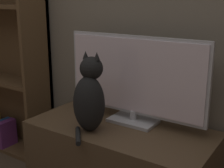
% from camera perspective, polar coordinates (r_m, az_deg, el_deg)
% --- Properties ---
extents(tv_stand, '(1.12, 0.54, 0.54)m').
position_cam_1_polar(tv_stand, '(2.01, 1.48, -14.92)').
color(tv_stand, brown).
rests_on(tv_stand, ground_plane).
extents(tv, '(0.92, 0.18, 0.54)m').
position_cam_1_polar(tv, '(1.88, 4.08, 0.95)').
color(tv, '#B7B7BC').
rests_on(tv, tv_stand).
extents(cat, '(0.20, 0.31, 0.46)m').
position_cam_1_polar(cat, '(1.79, -4.09, -2.52)').
color(cat, black).
rests_on(cat, tv_stand).
extents(bookshelf, '(0.89, 0.28, 1.84)m').
position_cam_1_polar(bookshelf, '(2.81, -19.22, 5.10)').
color(bookshelf, brown).
rests_on(bookshelf, ground_plane).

